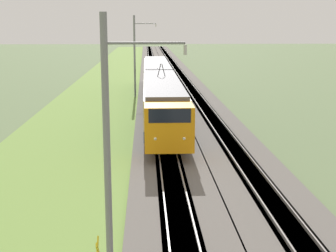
{
  "coord_description": "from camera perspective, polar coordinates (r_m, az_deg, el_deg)",
  "views": [
    {
      "loc": [
        -7.25,
        1.31,
        8.1
      ],
      "look_at": [
        20.11,
        0.0,
        2.18
      ],
      "focal_mm": 50.0,
      "sensor_mm": 36.0,
      "label": 1
    }
  ],
  "objects": [
    {
      "name": "ballast_main",
      "position": [
        57.81,
        -1.42,
        4.29
      ],
      "size": [
        240.0,
        4.4,
        0.3
      ],
      "color": "#605B56",
      "rests_on": "ground"
    },
    {
      "name": "catenary_mast_near",
      "position": [
        14.54,
        -7.22,
        -2.72
      ],
      "size": [
        0.22,
        2.56,
        8.48
      ],
      "color": "slate",
      "rests_on": "ground"
    },
    {
      "name": "track_main",
      "position": [
        57.81,
        -1.42,
        4.3
      ],
      "size": [
        240.0,
        1.57,
        0.45
      ],
      "color": "#4C4238",
      "rests_on": "ground"
    },
    {
      "name": "catenary_mast_mid",
      "position": [
        52.9,
        -4.03,
        8.52
      ],
      "size": [
        0.22,
        2.56,
        9.16
      ],
      "color": "slate",
      "rests_on": "ground"
    },
    {
      "name": "grass_verge",
      "position": [
        58.06,
        -8.05,
        4.12
      ],
      "size": [
        240.0,
        9.45,
        0.12
      ],
      "color": "olive",
      "rests_on": "ground"
    },
    {
      "name": "passenger_train",
      "position": [
        46.09,
        -1.09,
        4.99
      ],
      "size": [
        40.16,
        2.96,
        4.96
      ],
      "rotation": [
        0.0,
        0.0,
        3.14
      ],
      "color": "orange",
      "rests_on": "ground"
    },
    {
      "name": "track_adjacent",
      "position": [
        58.07,
        2.87,
        4.33
      ],
      "size": [
        240.0,
        1.57,
        0.45
      ],
      "color": "#4C4238",
      "rests_on": "ground"
    },
    {
      "name": "ballast_adjacent",
      "position": [
        58.07,
        2.87,
        4.32
      ],
      "size": [
        240.0,
        4.4,
        0.3
      ],
      "color": "#605B56",
      "rests_on": "ground"
    }
  ]
}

